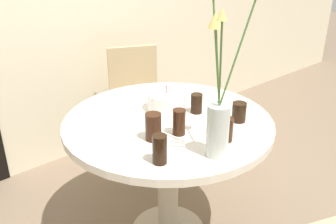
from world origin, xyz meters
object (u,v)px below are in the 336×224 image
Objects in this scene: chair_near_front at (136,99)px; drink_glass_1 at (160,149)px; drink_glass_5 at (239,112)px; drink_glass_0 at (226,130)px; birthday_cake at (166,101)px; flower_vase at (219,108)px; drink_glass_4 at (153,127)px; side_plate at (124,111)px; drink_glass_2 at (197,103)px; drink_glass_3 at (179,122)px.

drink_glass_1 is (-0.69, -1.15, 0.34)m from chair_near_front.
drink_glass_0 is at bearing -155.15° from drink_glass_5.
birthday_cake is 0.56m from flower_vase.
drink_glass_1 is at bearing -132.86° from birthday_cake.
drink_glass_0 is 0.87× the size of drink_glass_4.
drink_glass_1 is at bearing -108.37° from side_plate.
drink_glass_0 reaches higher than drink_glass_2.
drink_glass_4 reaches higher than chair_near_front.
drink_glass_5 reaches higher than side_plate.
drink_glass_1 is 1.27× the size of drink_glass_5.
drink_glass_3 is at bearing -16.44° from drink_glass_4.
drink_glass_1 is at bearing 171.94° from drink_glass_0.
drink_glass_1 is 0.54m from drink_glass_2.
drink_glass_0 is 0.23m from drink_glass_3.
chair_near_front is 1.38m from drink_glass_1.
drink_glass_4 is (-0.07, -0.35, 0.06)m from side_plate.
chair_near_front is 7.84× the size of drink_glass_0.
drink_glass_1 is at bearing 153.61° from flower_vase.
side_plate is 0.62m from drink_glass_5.
chair_near_front reaches higher than drink_glass_2.
drink_glass_2 is at bearing 113.13° from drink_glass_5.
birthday_cake is 0.29m from drink_glass_3.
drink_glass_3 is (0.06, -0.39, 0.06)m from side_plate.
drink_glass_1 reaches higher than chair_near_front.
birthday_cake is at bearing 62.07° from drink_glass_3.
birthday_cake is 0.17m from drink_glass_2.
drink_glass_3 reaches higher than drink_glass_2.
drink_glass_3 is 0.13m from drink_glass_4.
drink_glass_4 reaches higher than drink_glass_0.
drink_glass_1 is (-0.37, -0.40, 0.02)m from birthday_cake.
drink_glass_4 is at bearing 59.27° from drink_glass_1.
drink_glass_0 is at bearing -41.98° from drink_glass_4.
chair_near_front is 0.88m from birthday_cake.
side_plate is (-0.52, -0.62, 0.28)m from chair_near_front.
drink_glass_0 is at bearing -56.60° from drink_glass_3.
drink_glass_4 reaches higher than drink_glass_1.
drink_glass_5 is (0.46, -0.13, -0.02)m from drink_glass_4.
drink_glass_5 is (0.09, -0.22, -0.00)m from drink_glass_2.
chair_near_front is 1.19m from drink_glass_4.
drink_glass_2 is at bearing 29.18° from drink_glass_1.
drink_glass_2 is at bearing -41.37° from side_plate.
flower_vase is at bearing -122.75° from drink_glass_2.
drink_glass_0 is (0.18, -0.57, 0.05)m from side_plate.
chair_near_front is 6.80× the size of drink_glass_4.
side_plate is 1.89× the size of drink_glass_5.
drink_glass_3 is at bearing 89.14° from flower_vase.
drink_glass_3 is at bearing -81.38° from side_plate.
flower_vase is at bearing -154.70° from drink_glass_5.
drink_glass_0 is (-0.01, -0.45, 0.01)m from birthday_cake.
drink_glass_0 is at bearing -91.65° from birthday_cake.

